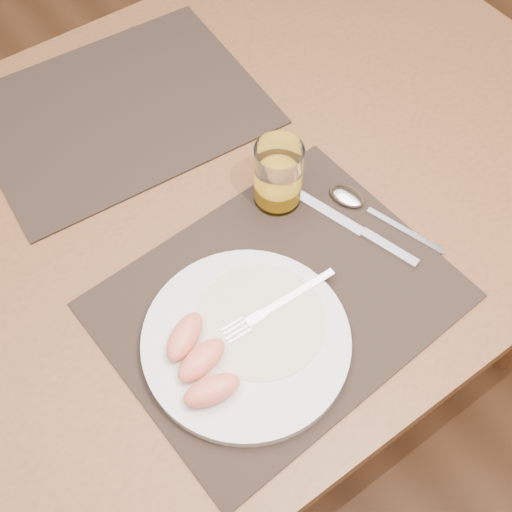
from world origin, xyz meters
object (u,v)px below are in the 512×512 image
object	(u,v)px
table	(198,227)
placemat_far	(120,109)
fork	(270,309)
placemat_near	(278,300)
juice_glass	(278,177)
knife	(362,232)
plate	(246,341)
spoon	(355,201)

from	to	relation	value
table	placemat_far	world-z (taller)	placemat_far
placemat_far	fork	world-z (taller)	fork
placemat_near	juice_glass	world-z (taller)	juice_glass
placemat_near	placemat_far	bearing A→B (deg)	89.92
table	knife	world-z (taller)	knife
placemat_far	plate	size ratio (longest dim) A/B	1.67
knife	juice_glass	xyz separation A→B (m)	(-0.06, 0.12, 0.05)
knife	juice_glass	distance (m)	0.14
table	spoon	world-z (taller)	spoon
plate	knife	distance (m)	0.24
juice_glass	table	bearing A→B (deg)	140.75
table	juice_glass	xyz separation A→B (m)	(0.10, -0.08, 0.13)
plate	knife	bearing A→B (deg)	10.79
placemat_near	plate	bearing A→B (deg)	-158.81
placemat_far	plate	world-z (taller)	plate
knife	spoon	xyz separation A→B (m)	(0.03, 0.05, 0.00)
placemat_far	juice_glass	world-z (taller)	juice_glass
fork	spoon	size ratio (longest dim) A/B	0.93
table	placemat_near	xyz separation A→B (m)	(-0.00, -0.22, 0.09)
juice_glass	spoon	bearing A→B (deg)	-40.61
knife	spoon	bearing A→B (deg)	60.52
placemat_near	juice_glass	bearing A→B (deg)	53.87
table	fork	size ratio (longest dim) A/B	8.01
fork	juice_glass	size ratio (longest dim) A/B	1.64
table	placemat_near	bearing A→B (deg)	-91.06
placemat_near	knife	xyz separation A→B (m)	(0.16, 0.02, 0.00)
fork	placemat_far	bearing A→B (deg)	86.97
fork	juice_glass	bearing A→B (deg)	50.69
table	juice_glass	distance (m)	0.19
fork	spoon	distance (m)	0.23
placemat_near	spoon	distance (m)	0.20
plate	fork	distance (m)	0.05
placemat_far	knife	world-z (taller)	knife
table	fork	distance (m)	0.26
juice_glass	knife	bearing A→B (deg)	-63.47
placemat_far	knife	xyz separation A→B (m)	(0.16, -0.42, 0.00)
plate	juice_glass	xyz separation A→B (m)	(0.17, 0.17, 0.04)
fork	plate	bearing A→B (deg)	-163.33
fork	spoon	xyz separation A→B (m)	(0.21, 0.08, -0.01)
placemat_near	plate	distance (m)	0.08
placemat_far	knife	size ratio (longest dim) A/B	2.09
table	plate	bearing A→B (deg)	-107.17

